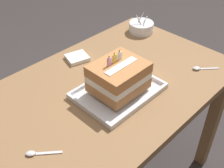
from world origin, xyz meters
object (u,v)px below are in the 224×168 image
at_px(serving_spoon_by_bowls, 199,68).
at_px(foil_tray, 118,92).
at_px(birthday_cake, 119,77).
at_px(bowl_stack, 141,27).
at_px(napkin_pile, 77,58).
at_px(serving_spoon_near_tray, 35,153).

bearing_deg(serving_spoon_by_bowls, foil_tray, 158.57).
xyz_separation_m(foil_tray, birthday_cake, (-0.00, 0.00, 0.08)).
height_order(bowl_stack, napkin_pile, bowl_stack).
height_order(foil_tray, bowl_stack, bowl_stack).
distance_m(birthday_cake, serving_spoon_near_tray, 0.44).
bearing_deg(foil_tray, bowl_stack, 30.06).
bearing_deg(foil_tray, serving_spoon_by_bowls, -21.43).
relative_size(birthday_cake, serving_spoon_by_bowls, 2.00).
relative_size(foil_tray, bowl_stack, 2.47).
relative_size(foil_tray, serving_spoon_by_bowls, 3.29).
bearing_deg(serving_spoon_by_bowls, bowl_stack, 77.14).
bearing_deg(birthday_cake, napkin_pile, 82.15).
relative_size(birthday_cake, bowl_stack, 1.50).
relative_size(bowl_stack, serving_spoon_near_tray, 1.37).
xyz_separation_m(serving_spoon_by_bowls, napkin_pile, (-0.35, 0.48, 0.00)).
bearing_deg(serving_spoon_near_tray, bowl_stack, 18.26).
bearing_deg(serving_spoon_near_tray, foil_tray, 2.70).
bearing_deg(serving_spoon_near_tray, birthday_cake, 2.70).
relative_size(foil_tray, napkin_pile, 2.86).
xyz_separation_m(birthday_cake, serving_spoon_by_bowls, (0.39, -0.15, -0.08)).
distance_m(birthday_cake, bowl_stack, 0.57).
distance_m(foil_tray, serving_spoon_near_tray, 0.44).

